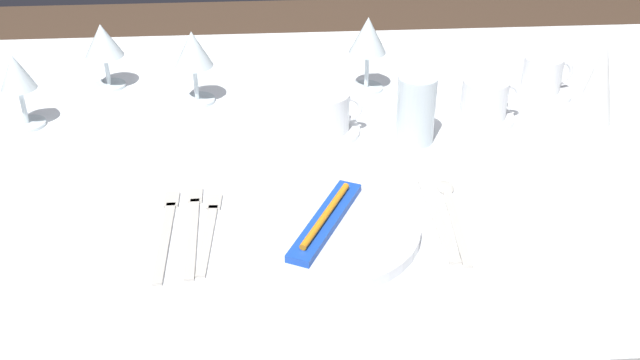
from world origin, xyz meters
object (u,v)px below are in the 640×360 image
(spoon_soup, at_px, (452,210))
(wine_glass_right, at_px, (103,43))
(wine_glass_left, at_px, (17,77))
(coffee_cup_left, at_px, (326,111))
(napkin_folded, at_px, (599,81))
(coffee_cup_far, at_px, (543,74))
(wine_glass_far, at_px, (193,53))
(fork_inner, at_px, (193,227))
(wine_glass_centre, at_px, (368,39))
(dinner_plate, at_px, (326,229))
(drink_tumbler, at_px, (415,108))
(fork_outer, at_px, (209,229))
(dinner_knife, at_px, (439,221))
(coffee_cup_right, at_px, (485,98))
(toothbrush_package, at_px, (326,220))
(fork_salad, at_px, (166,231))

(spoon_soup, relative_size, wine_glass_right, 1.68)
(spoon_soup, height_order, wine_glass_left, wine_glass_left)
(coffee_cup_left, xyz_separation_m, napkin_folded, (0.50, 0.01, 0.04))
(coffee_cup_far, xyz_separation_m, wine_glass_far, (-0.69, 0.01, 0.06))
(wine_glass_left, bearing_deg, spoon_soup, -24.76)
(fork_inner, distance_m, wine_glass_centre, 0.57)
(dinner_plate, xyz_separation_m, drink_tumbler, (0.18, 0.28, 0.05))
(fork_outer, height_order, wine_glass_centre, wine_glass_centre)
(dinner_knife, height_order, wine_glass_right, wine_glass_right)
(coffee_cup_right, relative_size, wine_glass_left, 0.79)
(wine_glass_far, bearing_deg, wine_glass_left, -165.41)
(coffee_cup_right, bearing_deg, wine_glass_far, 167.79)
(fork_outer, bearing_deg, coffee_cup_far, 33.78)
(fork_outer, relative_size, wine_glass_centre, 1.34)
(napkin_folded, bearing_deg, dinner_knife, -138.87)
(coffee_cup_left, height_order, wine_glass_centre, wine_glass_centre)
(toothbrush_package, xyz_separation_m, coffee_cup_far, (0.47, 0.45, 0.02))
(fork_inner, bearing_deg, dinner_knife, -1.78)
(wine_glass_centre, bearing_deg, coffee_cup_left, -117.86)
(fork_salad, height_order, coffee_cup_left, coffee_cup_left)
(wine_glass_far, bearing_deg, drink_tumbler, -24.64)
(fork_inner, distance_m, wine_glass_left, 0.49)
(wine_glass_left, bearing_deg, wine_glass_right, 52.55)
(toothbrush_package, xyz_separation_m, napkin_folded, (0.52, 0.33, 0.06))
(wine_glass_far, bearing_deg, fork_outer, -83.88)
(wine_glass_centre, xyz_separation_m, wine_glass_left, (-0.65, -0.11, -0.01))
(fork_salad, distance_m, wine_glass_left, 0.47)
(coffee_cup_far, bearing_deg, napkin_folded, -64.99)
(wine_glass_far, bearing_deg, dinner_plate, -64.60)
(fork_outer, relative_size, coffee_cup_left, 1.83)
(wine_glass_far, bearing_deg, spoon_soup, -44.85)
(dinner_knife, bearing_deg, drink_tumbler, 88.52)
(fork_outer, distance_m, coffee_cup_far, 0.77)
(fork_salad, xyz_separation_m, drink_tumbler, (0.41, 0.26, 0.06))
(coffee_cup_left, bearing_deg, drink_tumbler, -12.65)
(dinner_knife, distance_m, coffee_cup_far, 0.52)
(fork_outer, xyz_separation_m, wine_glass_left, (-0.36, 0.36, 0.10))
(wine_glass_centre, relative_size, napkin_folded, 0.92)
(drink_tumbler, relative_size, napkin_folded, 0.74)
(coffee_cup_right, height_order, drink_tumbler, drink_tumbler)
(coffee_cup_right, xyz_separation_m, wine_glass_right, (-0.73, 0.20, 0.05))
(fork_inner, height_order, wine_glass_right, wine_glass_right)
(coffee_cup_far, bearing_deg, wine_glass_far, 178.95)
(toothbrush_package, relative_size, spoon_soup, 0.90)
(dinner_plate, height_order, fork_salad, dinner_plate)
(fork_inner, xyz_separation_m, wine_glass_far, (-0.02, 0.43, 0.10))
(wine_glass_left, bearing_deg, napkin_folded, -3.04)
(toothbrush_package, height_order, dinner_knife, toothbrush_package)
(dinner_plate, xyz_separation_m, dinner_knife, (0.17, 0.02, -0.01))
(coffee_cup_far, xyz_separation_m, napkin_folded, (0.06, -0.12, 0.04))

